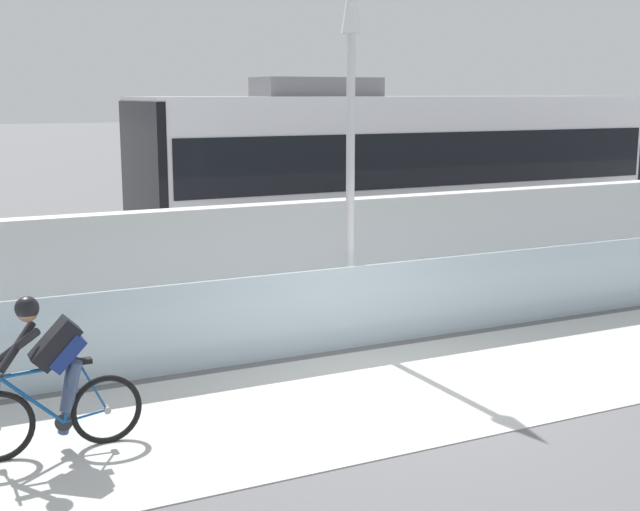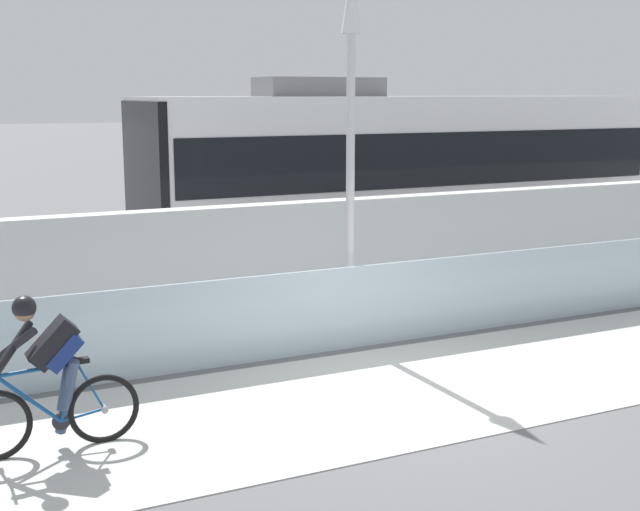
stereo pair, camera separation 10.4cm
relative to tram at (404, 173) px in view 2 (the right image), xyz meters
The scene contains 9 objects.
ground_plane 8.25m from the tram, 121.48° to the right, with size 200.00×200.00×0.00m, color slate.
bike_path_deck 8.25m from the tram, 121.48° to the right, with size 32.00×3.20×0.01m, color silver.
glass_parapet 6.66m from the tram, 129.99° to the right, with size 32.00×0.05×1.16m, color silver.
concrete_barrier_wall 5.36m from the tram, 142.65° to the right, with size 32.00×0.36×1.85m, color silver.
tram_rail_near 4.66m from the tram, behind, with size 32.00×0.08×0.01m, color #595654.
tram_rail_far 4.66m from the tram, behind, with size 32.00×0.08×0.01m, color #595654.
tram is the anchor object (origin of this frame).
cyclist_on_bike 10.77m from the tram, 140.27° to the right, with size 1.77×0.58×1.61m.
lamp_post_antenna 6.18m from the tram, 128.72° to the right, with size 0.28×0.28×5.20m.
Camera 2 is at (-5.20, -8.41, 3.50)m, focal length 48.43 mm.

